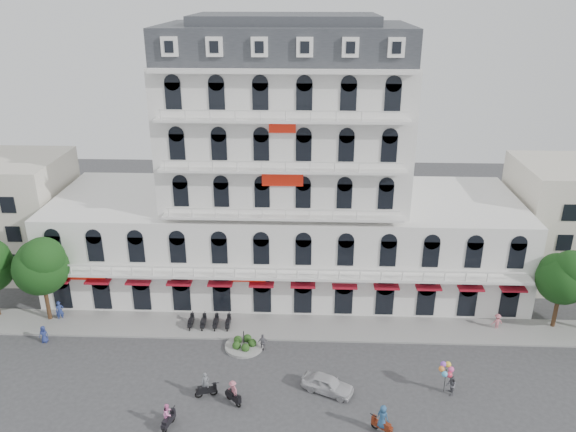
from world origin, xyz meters
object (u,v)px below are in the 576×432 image
(rider_east, at_px, (383,419))
(balloon_vendor, at_px, (449,379))
(parked_car, at_px, (328,384))
(rider_southwest, at_px, (168,416))
(rider_west, at_px, (206,386))
(rider_center, at_px, (233,392))

(rider_east, bearing_deg, balloon_vendor, -104.89)
(parked_car, xyz_separation_m, balloon_vendor, (8.92, 0.15, 0.61))
(rider_southwest, relative_size, balloon_vendor, 0.81)
(rider_east, xyz_separation_m, balloon_vendor, (5.36, 4.14, 0.17))
(rider_southwest, height_order, rider_east, rider_east)
(rider_west, height_order, rider_east, rider_east)
(rider_center, xyz_separation_m, balloon_vendor, (15.77, 1.66, 0.28))
(rider_east, relative_size, balloon_vendor, 0.91)
(rider_center, bearing_deg, rider_southwest, -103.00)
(parked_car, height_order, rider_center, rider_center)
(rider_west, height_order, rider_center, rider_west)
(parked_car, bearing_deg, rider_east, -114.39)
(rider_southwest, relative_size, rider_east, 0.89)
(parked_car, distance_m, balloon_vendor, 8.94)
(parked_car, relative_size, balloon_vendor, 1.60)
(balloon_vendor, bearing_deg, rider_west, -176.68)
(rider_west, height_order, balloon_vendor, balloon_vendor)
(rider_southwest, xyz_separation_m, rider_east, (14.52, 0.08, 0.13))
(rider_east, bearing_deg, rider_southwest, 37.74)
(parked_car, distance_m, rider_southwest, 11.70)
(rider_east, bearing_deg, parked_car, -10.90)
(rider_center, height_order, balloon_vendor, balloon_vendor)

